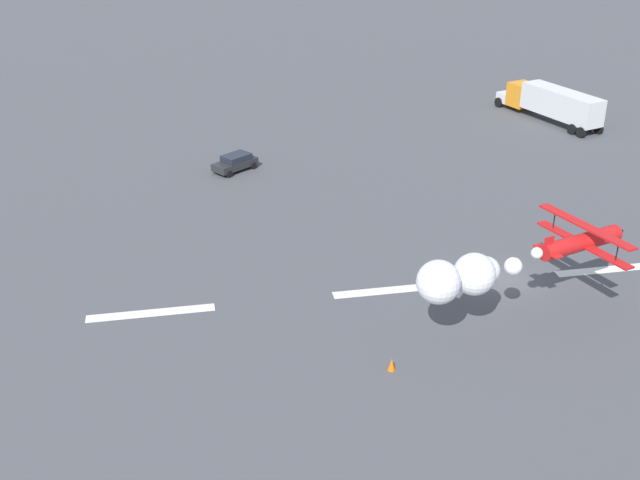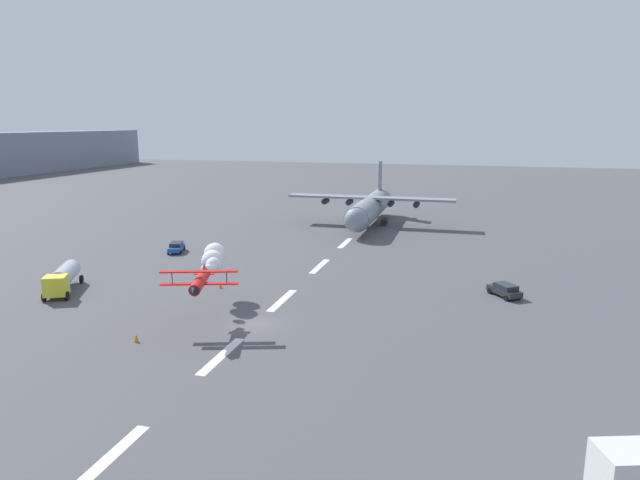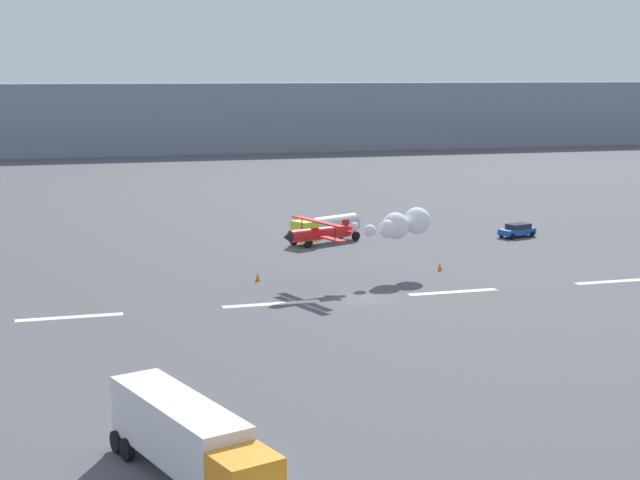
% 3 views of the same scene
% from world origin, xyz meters
% --- Properties ---
extents(ground_plane, '(440.00, 440.00, 0.00)m').
position_xyz_m(ground_plane, '(0.00, 0.00, 0.00)').
color(ground_plane, '#4C4C51').
rests_on(ground_plane, ground).
extents(runway_stripe_2, '(8.00, 0.90, 0.01)m').
position_xyz_m(runway_stripe_2, '(-23.62, 0.00, 0.01)').
color(runway_stripe_2, white).
rests_on(runway_stripe_2, ground).
extents(runway_stripe_3, '(8.00, 0.90, 0.01)m').
position_xyz_m(runway_stripe_3, '(-7.87, 0.00, 0.01)').
color(runway_stripe_3, white).
rests_on(runway_stripe_3, ground).
extents(runway_stripe_4, '(8.00, 0.90, 0.01)m').
position_xyz_m(runway_stripe_4, '(7.87, 0.00, 0.01)').
color(runway_stripe_4, white).
rests_on(runway_stripe_4, ground).
extents(runway_stripe_5, '(8.00, 0.90, 0.01)m').
position_xyz_m(runway_stripe_5, '(23.62, 0.00, 0.01)').
color(runway_stripe_5, white).
rests_on(runway_stripe_5, ground).
extents(runway_stripe_6, '(8.00, 0.90, 0.01)m').
position_xyz_m(runway_stripe_6, '(39.37, 0.00, 0.01)').
color(runway_stripe_6, white).
rests_on(runway_stripe_6, ground).
extents(cargo_transport_plane, '(30.01, 32.28, 11.60)m').
position_xyz_m(cargo_transport_plane, '(55.46, -0.98, 3.55)').
color(cargo_transport_plane, gray).
rests_on(cargo_transport_plane, ground).
extents(stunt_biplane_red, '(15.09, 8.33, 2.69)m').
position_xyz_m(stunt_biplane_red, '(4.30, 6.80, 4.80)').
color(stunt_biplane_red, red).
extents(fuel_tanker_truck, '(8.47, 5.89, 2.90)m').
position_xyz_m(fuel_tanker_truck, '(4.07, 25.98, 1.73)').
color(fuel_tanker_truck, yellow).
rests_on(fuel_tanker_truck, ground).
extents(followme_car_yellow, '(4.46, 3.94, 1.52)m').
position_xyz_m(followme_car_yellow, '(16.07, -24.16, 0.81)').
color(followme_car_yellow, '#262628').
rests_on(followme_car_yellow, ground).
extents(airport_staff_sedan, '(4.63, 3.02, 1.52)m').
position_xyz_m(airport_staff_sedan, '(26.00, 23.61, 0.81)').
color(airport_staff_sedan, '#194CA5').
rests_on(airport_staff_sedan, ground).
extents(traffic_cone_near, '(0.44, 0.44, 0.75)m').
position_xyz_m(traffic_cone_near, '(-7.15, 8.78, 0.38)').
color(traffic_cone_near, orange).
rests_on(traffic_cone_near, ground).
extents(traffic_cone_far, '(0.44, 0.44, 0.75)m').
position_xyz_m(traffic_cone_far, '(10.34, 8.74, 0.38)').
color(traffic_cone_far, orange).
rests_on(traffic_cone_far, ground).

